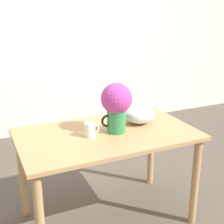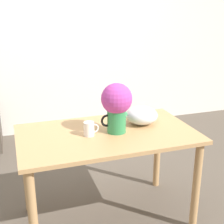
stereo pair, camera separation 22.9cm
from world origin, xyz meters
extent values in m
plane|color=brown|center=(0.00, 0.00, 0.00)|extent=(12.00, 12.00, 0.00)
cube|color=silver|center=(0.00, 2.02, 1.30)|extent=(8.00, 0.05, 2.60)
cube|color=tan|center=(-0.14, -0.09, 0.75)|extent=(1.33, 0.78, 0.03)
cylinder|color=tan|center=(-0.74, -0.42, 0.37)|extent=(0.06, 0.06, 0.74)
cylinder|color=tan|center=(0.47, -0.42, 0.37)|extent=(0.06, 0.06, 0.74)
cylinder|color=tan|center=(-0.74, 0.24, 0.37)|extent=(0.06, 0.06, 0.74)
cylinder|color=tan|center=(0.47, 0.24, 0.37)|extent=(0.06, 0.06, 0.74)
cylinder|color=#2D844C|center=(-0.06, -0.10, 0.86)|extent=(0.14, 0.14, 0.18)
cone|color=#2D844C|center=(0.00, -0.10, 0.92)|extent=(0.05, 0.05, 0.05)
torus|color=black|center=(-0.14, -0.10, 0.87)|extent=(0.10, 0.02, 0.10)
sphere|color=#3D7033|center=(-0.06, -0.10, 0.99)|extent=(0.17, 0.17, 0.17)
sphere|color=#B23D99|center=(-0.06, -0.10, 1.03)|extent=(0.23, 0.23, 0.23)
cylinder|color=white|center=(-0.28, -0.11, 0.82)|extent=(0.08, 0.08, 0.10)
torus|color=white|center=(-0.24, -0.11, 0.82)|extent=(0.07, 0.01, 0.07)
ellipsoid|color=silver|center=(0.19, 0.00, 0.84)|extent=(0.26, 0.26, 0.14)
camera|label=1|loc=(-1.00, -2.08, 1.67)|focal=50.00mm
camera|label=2|loc=(-0.79, -2.17, 1.67)|focal=50.00mm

